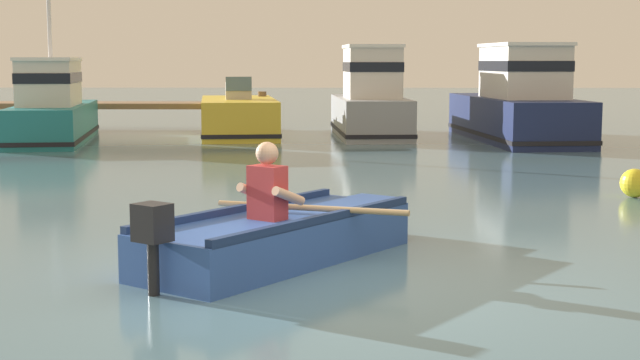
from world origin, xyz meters
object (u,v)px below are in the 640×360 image
rowboat_with_person (282,235)px  mooring_buoy (635,183)px  moored_boat_yellow (238,118)px  moored_boat_navy (518,105)px  moored_boat_teal (52,111)px  moored_boat_grey (371,103)px

rowboat_with_person → mooring_buoy: bearing=41.9°
moored_boat_yellow → moored_boat_navy: moored_boat_navy is taller
moored_boat_navy → moored_boat_teal: bearing=-177.7°
rowboat_with_person → moored_boat_grey: moored_boat_grey is taller
rowboat_with_person → moored_boat_teal: moored_boat_teal is taller
moored_boat_grey → moored_boat_navy: 3.76m
moored_boat_teal → mooring_buoy: bearing=-39.0°
moored_boat_teal → moored_boat_grey: moored_boat_teal is taller
moored_boat_grey → moored_boat_navy: moored_boat_navy is taller
moored_boat_yellow → moored_boat_grey: bearing=-3.2°
moored_boat_navy → mooring_buoy: size_ratio=15.18×
moored_boat_navy → mooring_buoy: bearing=-90.9°
moored_boat_grey → moored_boat_teal: bearing=-168.0°
moored_boat_yellow → moored_boat_navy: 7.16m
moored_boat_grey → moored_boat_navy: (3.57, -1.19, 0.01)m
rowboat_with_person → moored_boat_grey: size_ratio=0.68×
moored_boat_yellow → moored_boat_navy: size_ratio=0.80×
moored_boat_grey → moored_boat_yellow: bearing=176.8°
moored_boat_grey → mooring_buoy: moored_boat_grey is taller
moored_boat_yellow → moored_boat_grey: size_ratio=1.02×
moored_boat_yellow → mooring_buoy: (6.87, -10.91, -0.26)m
moored_boat_yellow → moored_boat_navy: bearing=-11.1°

